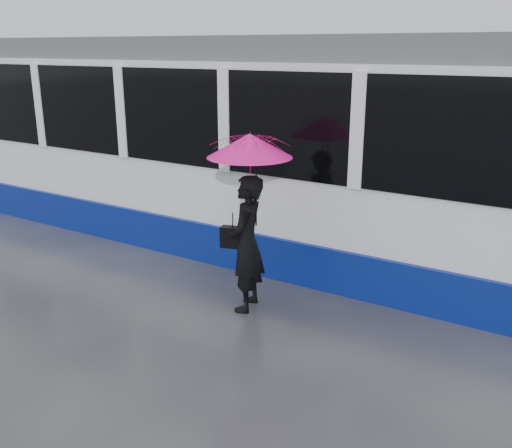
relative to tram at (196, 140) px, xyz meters
The scene contains 6 objects.
ground 3.60m from the tram, 51.17° to the right, with size 90.00×90.00×0.00m, color #2B2B31.
rails 2.59m from the tram, ahead, with size 34.00×1.51×0.02m.
tram is the anchor object (origin of this frame).
woman 3.47m from the tram, 41.60° to the right, with size 0.63×0.41×1.73m, color black.
umbrella 3.43m from the tram, 41.04° to the right, with size 1.26×1.26×1.17m.
handbag 3.29m from the tram, 43.94° to the right, with size 0.33×0.21×0.45m.
Camera 1 is at (4.18, -5.32, 3.20)m, focal length 40.00 mm.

